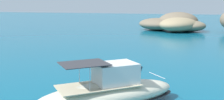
{
  "coord_description": "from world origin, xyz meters",
  "views": [
    {
      "loc": [
        11.07,
        -1.52,
        6.43
      ],
      "look_at": [
        0.55,
        24.75,
        1.73
      ],
      "focal_mm": 43.4,
      "sensor_mm": 36.0,
      "label": 1
    }
  ],
  "objects": [
    {
      "name": "motorboat_cream",
      "position": [
        4.74,
        13.83,
        0.95
      ],
      "size": [
        8.61,
        8.85,
        2.97
      ],
      "color": "beige",
      "rests_on": "ground"
    },
    {
      "name": "islet_small",
      "position": [
        0.38,
        67.48,
        1.85
      ],
      "size": [
        20.58,
        16.2,
        4.75
      ],
      "color": "#84755B",
      "rests_on": "ground"
    }
  ]
}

